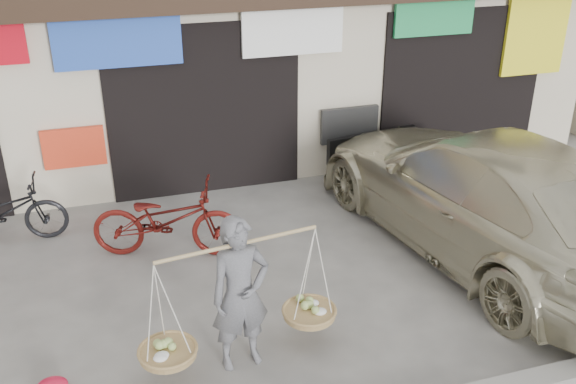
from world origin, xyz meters
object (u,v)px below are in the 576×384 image
object	(u,v)px
bike_2	(167,220)
suv	(483,192)
bike_0	(1,212)
street_vendor	(241,300)

from	to	relation	value
bike_2	suv	xyz separation A→B (m)	(4.08, -1.02, 0.30)
suv	bike_2	bearing A→B (deg)	-22.90
bike_0	suv	world-z (taller)	suv
bike_0	bike_2	world-z (taller)	bike_2
street_vendor	bike_0	bearing A→B (deg)	119.20
bike_0	bike_2	size ratio (longest dim) A/B	0.88
bike_2	suv	distance (m)	4.21
street_vendor	suv	world-z (taller)	street_vendor
bike_2	suv	world-z (taller)	suv
street_vendor	bike_0	xyz separation A→B (m)	(-2.57, 3.43, -0.32)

